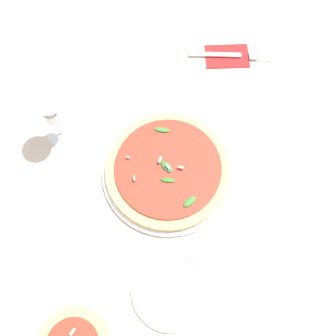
% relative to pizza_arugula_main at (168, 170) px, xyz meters
% --- Properties ---
extents(ground_plane, '(6.00, 6.00, 0.00)m').
position_rel_pizza_arugula_main_xyz_m(ground_plane, '(0.03, 0.04, -0.02)').
color(ground_plane, beige).
extents(pizza_arugula_main, '(0.31, 0.31, 0.05)m').
position_rel_pizza_arugula_main_xyz_m(pizza_arugula_main, '(0.00, 0.00, 0.00)').
color(pizza_arugula_main, white).
rests_on(pizza_arugula_main, ground_plane).
extents(wine_glass, '(0.08, 0.08, 0.16)m').
position_rel_pizza_arugula_main_xyz_m(wine_glass, '(-0.23, 0.16, 0.09)').
color(wine_glass, white).
rests_on(wine_glass, ground_plane).
extents(napkin, '(0.13, 0.10, 0.01)m').
position_rel_pizza_arugula_main_xyz_m(napkin, '(0.23, 0.29, -0.01)').
color(napkin, '#B21E1E').
rests_on(napkin, ground_plane).
extents(fork, '(0.22, 0.07, 0.00)m').
position_rel_pizza_arugula_main_xyz_m(fork, '(0.24, 0.29, -0.01)').
color(fork, silver).
rests_on(fork, ground_plane).
extents(side_plate_white, '(0.17, 0.17, 0.02)m').
position_rel_pizza_arugula_main_xyz_m(side_plate_white, '(-0.06, -0.27, -0.01)').
color(side_plate_white, white).
rests_on(side_plate_white, ground_plane).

